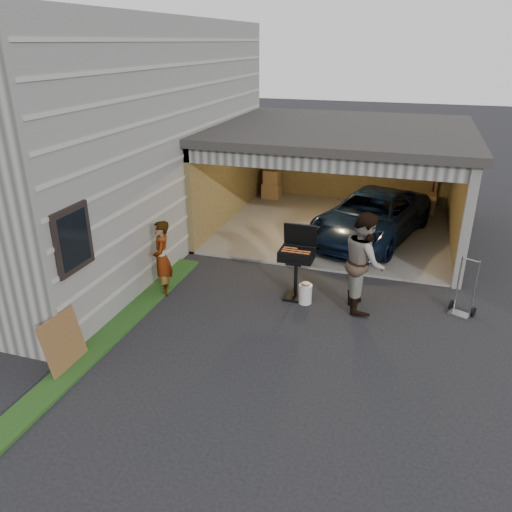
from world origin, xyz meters
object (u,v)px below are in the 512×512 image
(bbq_grill, at_px, (297,257))
(propane_tank, at_px, (305,294))
(minivan, at_px, (371,218))
(hand_truck, at_px, (462,304))
(plywood_panel, at_px, (63,342))
(man, at_px, (364,262))
(woman, at_px, (162,258))

(bbq_grill, relative_size, propane_tank, 3.77)
(propane_tank, bearing_deg, minivan, 77.37)
(bbq_grill, relative_size, hand_truck, 1.32)
(minivan, bearing_deg, hand_truck, -42.32)
(propane_tank, relative_size, plywood_panel, 0.43)
(minivan, xyz_separation_m, man, (0.21, -3.81, 0.38))
(woman, height_order, bbq_grill, woman)
(woman, relative_size, hand_truck, 1.39)
(man, xyz_separation_m, plywood_panel, (-4.39, -3.53, -0.54))
(plywood_panel, bearing_deg, minivan, 60.34)
(minivan, distance_m, plywood_panel, 8.45)
(man, relative_size, hand_truck, 1.72)
(bbq_grill, bearing_deg, minivan, 73.34)
(bbq_grill, bearing_deg, woman, -166.02)
(woman, relative_size, man, 0.81)
(plywood_panel, distance_m, hand_truck, 7.42)
(bbq_grill, bearing_deg, propane_tank, -37.24)
(man, height_order, plywood_panel, man)
(woman, height_order, hand_truck, woman)
(bbq_grill, bearing_deg, plywood_panel, -130.68)
(man, xyz_separation_m, hand_truck, (1.94, 0.33, -0.78))
(minivan, xyz_separation_m, hand_truck, (2.15, -3.49, -0.40))
(bbq_grill, relative_size, plywood_panel, 1.63)
(man, bearing_deg, plywood_panel, 112.23)
(plywood_panel, bearing_deg, bbq_grill, 49.32)
(woman, bearing_deg, bbq_grill, 79.52)
(woman, relative_size, bbq_grill, 1.05)
(minivan, xyz_separation_m, plywood_panel, (-4.18, -7.34, -0.16))
(bbq_grill, height_order, hand_truck, bbq_grill)
(man, bearing_deg, propane_tank, 82.35)
(woman, distance_m, propane_tank, 3.07)
(bbq_grill, height_order, plywood_panel, bbq_grill)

